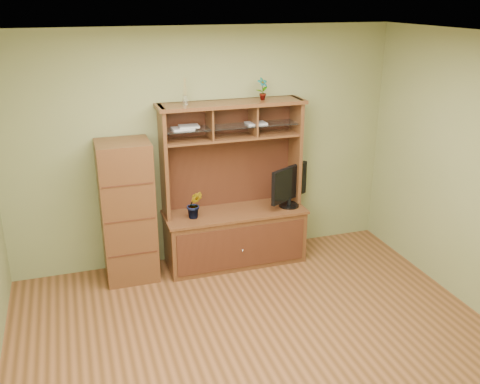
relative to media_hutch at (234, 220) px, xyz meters
name	(u,v)px	position (x,y,z in m)	size (l,w,h in m)	color
room	(266,211)	(-0.27, -1.73, 0.83)	(4.54, 4.04, 2.74)	#513117
media_hutch	(234,220)	(0.00, 0.00, 0.00)	(1.66, 0.61, 1.90)	#472214
monitor	(290,186)	(0.65, -0.08, 0.39)	(0.56, 0.35, 0.49)	black
orchid_plant	(195,205)	(-0.49, -0.08, 0.29)	(0.18, 0.14, 0.32)	#285D1F
top_plant	(263,89)	(0.36, 0.08, 1.50)	(0.13, 0.09, 0.25)	#3F6623
reed_diffuser	(185,94)	(-0.51, 0.08, 1.49)	(0.06, 0.06, 0.28)	silver
magazines	(209,126)	(-0.26, 0.08, 1.13)	(1.08, 0.19, 0.04)	#BCBCC1
side_cabinet	(128,212)	(-1.22, 0.00, 0.26)	(0.56, 0.51, 1.57)	#472214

